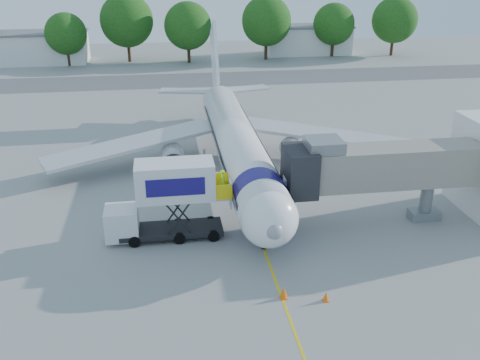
{
  "coord_description": "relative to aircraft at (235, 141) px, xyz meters",
  "views": [
    {
      "loc": [
        -6.08,
        -39.84,
        18.21
      ],
      "look_at": [
        -0.96,
        -5.2,
        3.2
      ],
      "focal_mm": 40.0,
      "sensor_mm": 36.0,
      "label": 1
    }
  ],
  "objects": [
    {
      "name": "catering_hiloader",
      "position": [
        -6.27,
        -11.12,
        -0.19
      ],
      "size": [
        8.5,
        2.44,
        5.5
      ],
      "color": "black",
      "rests_on": "ground"
    },
    {
      "name": "ground",
      "position": [
        0.0,
        -4.12,
        -2.95
      ],
      "size": [
        160.0,
        160.0,
        0.0
      ],
      "primitive_type": "plane",
      "color": "#989896",
      "rests_on": "ground"
    },
    {
      "name": "jet_bridge",
      "position": [
        7.99,
        -11.12,
        1.39
      ],
      "size": [
        13.9,
        3.2,
        6.6
      ],
      "color": "gray",
      "rests_on": "ground"
    },
    {
      "name": "guidance_line",
      "position": [
        0.0,
        -4.12,
        -2.94
      ],
      "size": [
        0.15,
        70.0,
        0.01
      ],
      "primitive_type": "cube",
      "color": "yellow",
      "rests_on": "ground"
    },
    {
      "name": "tree_b",
      "position": [
        -21.7,
        52.05,
        2.46
      ],
      "size": [
        7.0,
        7.0,
        8.92
      ],
      "color": "#382314",
      "rests_on": "ground"
    },
    {
      "name": "tree_c",
      "position": [
        -11.55,
        54.36,
        4.19
      ],
      "size": [
        9.22,
        9.22,
        11.75
      ],
      "color": "#382314",
      "rests_on": "ground"
    },
    {
      "name": "taxiway_strip",
      "position": [
        0.0,
        37.88,
        -2.94
      ],
      "size": [
        120.0,
        10.0,
        0.01
      ],
      "primitive_type": "cube",
      "color": "#59595B",
      "rests_on": "ground"
    },
    {
      "name": "outbuilding_right",
      "position": [
        22.0,
        57.88,
        -0.29
      ],
      "size": [
        16.4,
        7.4,
        5.3
      ],
      "color": "silver",
      "rests_on": "ground"
    },
    {
      "name": "tree_f",
      "position": [
        25.94,
        54.28,
        2.92
      ],
      "size": [
        7.59,
        7.59,
        9.68
      ],
      "color": "#382314",
      "rests_on": "ground"
    },
    {
      "name": "tree_g",
      "position": [
        37.37,
        53.55,
        3.54
      ],
      "size": [
        8.39,
        8.39,
        10.69
      ],
      "color": "#382314",
      "rests_on": "ground"
    },
    {
      "name": "ground_tug",
      "position": [
        4.25,
        -22.19,
        -2.14
      ],
      "size": [
        4.24,
        2.91,
        1.54
      ],
      "rotation": [
        0.0,
        0.0,
        -0.26
      ],
      "color": "silver",
      "rests_on": "ground"
    },
    {
      "name": "aircraft",
      "position": [
        0.0,
        0.0,
        0.0
      ],
      "size": [
        34.17,
        37.73,
        11.35
      ],
      "color": "white",
      "rests_on": "ground"
    },
    {
      "name": "tree_d",
      "position": [
        -1.07,
        51.94,
        3.39
      ],
      "size": [
        8.19,
        8.19,
        10.44
      ],
      "color": "#382314",
      "rests_on": "ground"
    },
    {
      "name": "tree_e",
      "position": [
        12.98,
        52.86,
        3.87
      ],
      "size": [
        8.81,
        8.81,
        11.24
      ],
      "color": "#382314",
      "rests_on": "ground"
    },
    {
      "name": "safety_cone_a",
      "position": [
        0.09,
        -19.24,
        -2.59
      ],
      "size": [
        0.47,
        0.47,
        0.74
      ],
      "color": "orange",
      "rests_on": "ground"
    },
    {
      "name": "outbuilding_left",
      "position": [
        -28.0,
        55.88,
        -0.29
      ],
      "size": [
        18.4,
        8.4,
        5.3
      ],
      "color": "silver",
      "rests_on": "ground"
    },
    {
      "name": "safety_cone_b",
      "position": [
        2.39,
        -19.85,
        -2.66
      ],
      "size": [
        0.38,
        0.38,
        0.61
      ],
      "color": "orange",
      "rests_on": "ground"
    }
  ]
}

